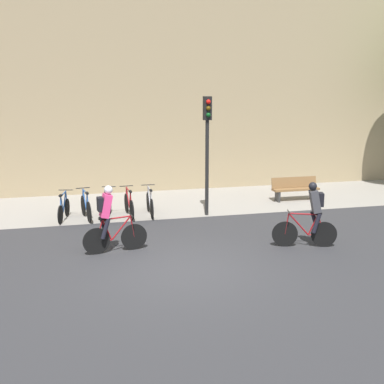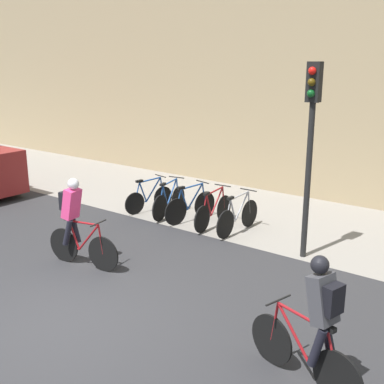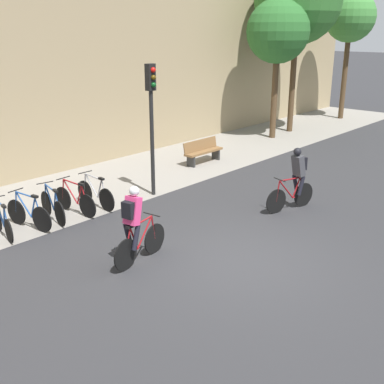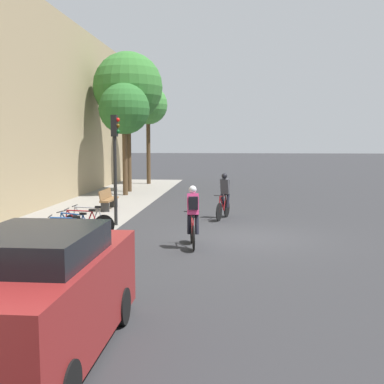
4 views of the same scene
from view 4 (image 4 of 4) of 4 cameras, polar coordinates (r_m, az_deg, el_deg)
The scene contains 15 objects.
ground at distance 15.36m, azimuth 6.66°, elevation -5.41°, with size 200.00×200.00×0.00m, color #2B2B2D.
kerb_strip at distance 16.61m, azimuth -17.40°, elevation -4.77°, with size 44.00×4.50×0.01m, color gray.
cyclist_pink at distance 13.67m, azimuth 0.09°, elevation -2.79°, with size 1.70×0.52×1.79m.
cyclist_grey at distance 18.91m, azimuth 3.86°, elevation -0.31°, with size 1.70×0.61×1.79m.
parked_bike_0 at distance 13.38m, azimuth -15.76°, elevation -5.69°, with size 0.49×1.54×0.94m.
parked_bike_1 at distance 14.02m, azimuth -14.74°, elevation -5.01°, with size 0.46×1.64×0.98m.
parked_bike_2 at distance 14.67m, azimuth -13.81°, elevation -4.49°, with size 0.49×1.65×0.98m.
parked_bike_3 at distance 15.34m, azimuth -12.95°, elevation -4.03°, with size 0.46×1.72×0.97m.
parked_bike_4 at distance 16.00m, azimuth -12.17°, elevation -3.58°, with size 0.46×1.73×0.97m.
traffic_light_pole at distance 17.46m, azimuth -9.11°, elevation 4.95°, with size 0.26×0.30×3.96m.
bench at distance 21.68m, azimuth -9.91°, elevation -0.81°, with size 1.82×0.44×0.89m.
parked_car at distance 7.19m, azimuth -17.55°, elevation -11.75°, with size 4.30×1.84×1.85m.
street_tree_0 at distance 29.15m, azimuth -7.59°, elevation 12.19°, with size 4.08×4.08×8.22m.
street_tree_1 at distance 27.18m, azimuth -8.03°, elevation 9.67°, with size 2.82×2.82×6.21m.
street_tree_2 at distance 34.11m, azimuth -5.24°, elevation 10.17°, with size 2.72×2.72×6.89m.
Camera 4 is at (-15.05, 0.43, 3.07)m, focal length 45.00 mm.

